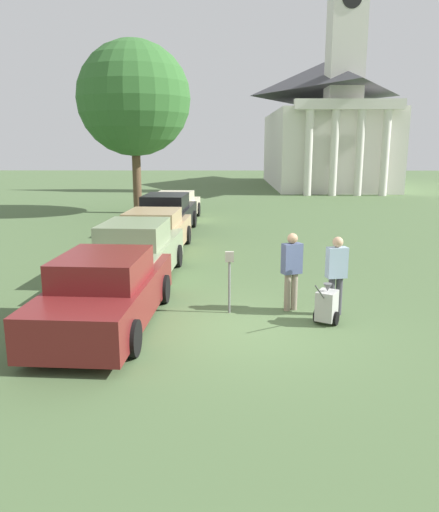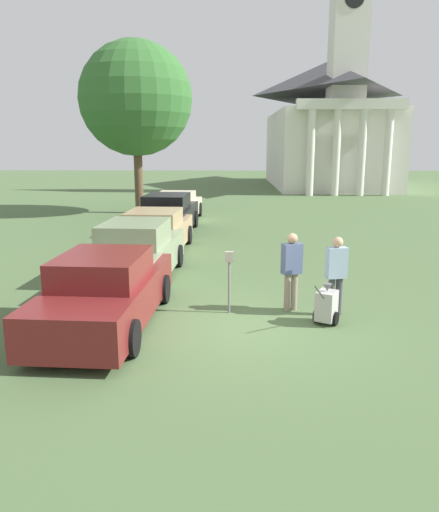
% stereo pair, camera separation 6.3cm
% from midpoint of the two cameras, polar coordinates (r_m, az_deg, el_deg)
% --- Properties ---
extents(ground_plane, '(120.00, 120.00, 0.00)m').
position_cam_midpoint_polar(ground_plane, '(10.06, 2.96, -8.13)').
color(ground_plane, '#4C663D').
extents(parked_car_maroon, '(2.15, 4.90, 1.50)m').
position_cam_midpoint_polar(parked_car_maroon, '(10.20, -12.65, -4.05)').
color(parked_car_maroon, maroon).
rests_on(parked_car_maroon, ground_plane).
extents(parked_car_sage, '(2.15, 5.01, 1.59)m').
position_cam_midpoint_polar(parked_car_sage, '(13.43, -9.32, 0.28)').
color(parked_car_sage, gray).
rests_on(parked_car_sage, ground_plane).
extents(parked_car_tan, '(2.21, 5.05, 1.44)m').
position_cam_midpoint_polar(parked_car_tan, '(16.80, -7.25, 2.66)').
color(parked_car_tan, tan).
rests_on(parked_car_tan, ground_plane).
extents(parked_car_black, '(2.22, 5.37, 1.61)m').
position_cam_midpoint_polar(parked_car_black, '(20.35, -5.83, 4.64)').
color(parked_car_black, black).
rests_on(parked_car_black, ground_plane).
extents(parked_car_cream, '(2.23, 4.95, 1.37)m').
position_cam_midpoint_polar(parked_car_cream, '(23.85, -4.84, 5.60)').
color(parked_car_cream, beige).
rests_on(parked_car_cream, ground_plane).
extents(parking_meter, '(0.18, 0.09, 1.35)m').
position_cam_midpoint_polar(parking_meter, '(10.61, 1.29, -1.66)').
color(parking_meter, slate).
rests_on(parking_meter, ground_plane).
extents(person_worker, '(0.47, 0.36, 1.72)m').
position_cam_midpoint_polar(person_worker, '(10.88, 8.40, -1.24)').
color(person_worker, gray).
rests_on(person_worker, ground_plane).
extents(person_supervisor, '(0.45, 0.30, 1.70)m').
position_cam_midpoint_polar(person_supervisor, '(10.75, 13.36, -1.69)').
color(person_supervisor, '#3F3F47').
rests_on(person_supervisor, ground_plane).
extents(equipment_cart, '(0.66, 0.95, 1.00)m').
position_cam_midpoint_polar(equipment_cart, '(10.35, 12.29, -5.54)').
color(equipment_cart, '#B2B2AD').
rests_on(equipment_cart, ground_plane).
extents(church, '(9.04, 17.70, 20.09)m').
position_cam_midpoint_polar(church, '(44.79, 12.25, 14.80)').
color(church, silver).
rests_on(church, ground_plane).
extents(shade_tree, '(5.72, 5.72, 8.66)m').
position_cam_midpoint_polar(shade_tree, '(26.75, -9.47, 17.29)').
color(shade_tree, brown).
rests_on(shade_tree, ground_plane).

